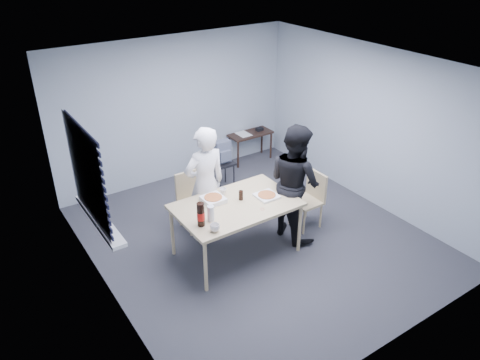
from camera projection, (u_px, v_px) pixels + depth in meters
room at (90, 181)px, 5.61m from camera, size 5.00×5.00×5.00m
dining_table at (236, 208)px, 6.40m from camera, size 1.66×1.05×0.81m
chair_far at (192, 196)px, 7.15m from camera, size 0.42×0.42×0.89m
chair_right at (311, 195)px, 7.17m from camera, size 0.42×0.42×0.89m
person_white at (205, 185)px, 6.69m from camera, size 0.65×0.42×1.77m
person_black at (295, 182)px, 6.77m from camera, size 0.47×0.86×1.77m
side_table at (250, 137)px, 9.24m from camera, size 0.88×0.39×0.58m
stool at (223, 168)px, 8.26m from camera, size 0.37×0.37×0.51m
backpack at (223, 152)px, 8.11m from camera, size 0.29×0.21×0.40m
pizza_box_a at (213, 199)px, 6.42m from camera, size 0.29×0.29×0.07m
pizza_box_b at (267, 196)px, 6.54m from camera, size 0.29×0.29×0.04m
mug_a at (215, 228)px, 5.78m from camera, size 0.17×0.17×0.10m
mug_b at (223, 191)px, 6.59m from camera, size 0.10×0.10×0.09m
cola_glass at (241, 195)px, 6.45m from camera, size 0.07×0.07×0.14m
soda_bottle at (201, 215)px, 5.84m from camera, size 0.10×0.10×0.32m
plastic_cups at (211, 213)px, 5.96m from camera, size 0.11×0.11×0.22m
rubber_band at (262, 209)px, 6.26m from camera, size 0.07×0.07×0.00m
papers at (243, 134)px, 9.15m from camera, size 0.24×0.32×0.01m
black_box at (259, 129)px, 9.30m from camera, size 0.15×0.11×0.06m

